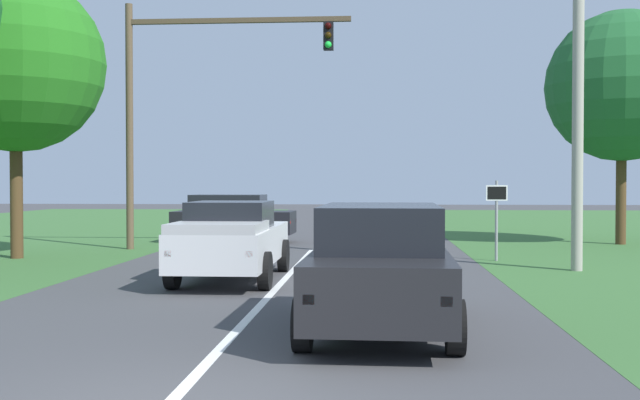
# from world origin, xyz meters

# --- Properties ---
(ground_plane) EXTENTS (120.00, 120.00, 0.00)m
(ground_plane) POSITION_xyz_m (0.00, 9.88, 0.00)
(ground_plane) COLOR #424244
(red_suv_near) EXTENTS (2.30, 4.95, 1.88)m
(red_suv_near) POSITION_xyz_m (2.14, 4.29, 0.99)
(red_suv_near) COLOR black
(red_suv_near) RESTS_ON ground_plane
(pickup_truck_lead) EXTENTS (2.19, 5.37, 1.79)m
(pickup_truck_lead) POSITION_xyz_m (-1.17, 9.88, 0.93)
(pickup_truck_lead) COLOR silver
(pickup_truck_lead) RESTS_ON ground_plane
(traffic_light) EXTENTS (7.47, 0.40, 8.12)m
(traffic_light) POSITION_xyz_m (-4.19, 17.63, 5.34)
(traffic_light) COLOR brown
(traffic_light) RESTS_ON ground_plane
(keep_moving_sign) EXTENTS (0.60, 0.09, 2.28)m
(keep_moving_sign) POSITION_xyz_m (5.50, 14.65, 1.46)
(keep_moving_sign) COLOR gray
(keep_moving_sign) RESTS_ON ground_plane
(oak_tree_right) EXTENTS (5.38, 5.38, 8.36)m
(oak_tree_right) POSITION_xyz_m (10.88, 20.85, 5.66)
(oak_tree_right) COLOR #4C351E
(oak_tree_right) RESTS_ON ground_plane
(crossing_suv_far) EXTENTS (4.46, 2.15, 1.77)m
(crossing_suv_far) POSITION_xyz_m (-3.18, 20.71, 0.93)
(crossing_suv_far) COLOR black
(crossing_suv_far) RESTS_ON ground_plane
(utility_pole_right) EXTENTS (0.28, 0.28, 10.26)m
(utility_pole_right) POSITION_xyz_m (7.13, 12.35, 5.13)
(utility_pole_right) COLOR #9E998E
(utility_pole_right) RESTS_ON ground_plane
(extra_tree_1) EXTENTS (5.17, 5.17, 8.27)m
(extra_tree_1) POSITION_xyz_m (-8.39, 14.40, 5.67)
(extra_tree_1) COLOR #4C351E
(extra_tree_1) RESTS_ON ground_plane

